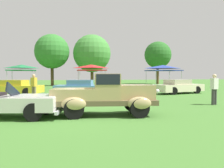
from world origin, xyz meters
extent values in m
plane|color=#42752D|center=(0.00, 0.00, 0.00)|extent=(120.00, 120.00, 0.00)
cube|color=brown|center=(0.47, -0.21, 0.56)|extent=(4.30, 1.93, 0.20)
cube|color=tan|center=(1.70, -0.36, 0.94)|extent=(1.65, 1.27, 0.60)
ellipsoid|color=silver|center=(2.49, -0.45, 0.92)|extent=(0.22, 0.54, 0.68)
cube|color=tan|center=(0.58, -0.22, 1.18)|extent=(1.15, 1.48, 1.04)
cube|color=black|center=(0.58, -0.22, 1.48)|extent=(1.07, 1.51, 0.40)
cube|color=tan|center=(-0.70, -0.07, 0.86)|extent=(1.96, 1.62, 0.48)
ellipsoid|color=tan|center=(1.86, 0.35, 0.56)|extent=(0.96, 0.47, 0.52)
ellipsoid|color=tan|center=(1.68, -1.08, 0.56)|extent=(0.96, 0.47, 0.52)
ellipsoid|color=tan|center=(-0.61, 0.65, 0.56)|extent=(0.96, 0.47, 0.52)
ellipsoid|color=tan|center=(-0.78, -0.78, 0.56)|extent=(0.96, 0.47, 0.52)
sphere|color=silver|center=(2.58, -0.02, 1.00)|extent=(0.18, 0.18, 0.18)
sphere|color=silver|center=(2.48, -0.89, 1.00)|extent=(0.18, 0.18, 0.18)
cylinder|color=black|center=(1.86, 0.35, 0.38)|extent=(0.76, 0.24, 0.76)
cylinder|color=black|center=(1.68, -1.08, 0.38)|extent=(0.76, 0.24, 0.76)
cylinder|color=black|center=(-0.61, 0.65, 0.38)|extent=(0.76, 0.24, 0.76)
cylinder|color=black|center=(-0.78, -0.78, 0.38)|extent=(0.76, 0.24, 0.76)
cube|color=silver|center=(-3.31, 0.09, 0.57)|extent=(4.24, 2.45, 0.52)
cube|color=silver|center=(-2.16, -0.14, 0.77)|extent=(1.86, 1.73, 0.20)
cube|color=black|center=(-3.06, 0.04, 0.99)|extent=(0.30, 1.23, 0.82)
cube|color=silver|center=(-1.27, -0.31, 0.28)|extent=(0.42, 1.64, 0.12)
cylinder|color=black|center=(-1.91, 0.60, 0.33)|extent=(0.66, 0.20, 0.66)
cylinder|color=black|center=(-2.21, -0.92, 0.33)|extent=(0.66, 0.20, 0.66)
cube|color=yellow|center=(-4.83, 10.25, 0.50)|extent=(4.26, 2.78, 0.60)
cube|color=gold|center=(-4.98, 10.30, 1.00)|extent=(2.09, 1.90, 0.44)
cylinder|color=black|center=(-3.93, 9.16, 0.32)|extent=(0.64, 0.22, 0.64)
cube|color=#669EDB|center=(0.33, 9.19, 0.50)|extent=(4.64, 2.78, 0.60)
cube|color=#517EAF|center=(0.16, 9.24, 1.00)|extent=(2.23, 1.90, 0.44)
cylinder|color=black|center=(1.39, 8.10, 0.32)|extent=(0.64, 0.22, 0.64)
cylinder|color=black|center=(-1.13, 8.79, 0.32)|extent=(0.64, 0.22, 0.64)
cube|color=beige|center=(8.69, 9.02, 0.50)|extent=(4.75, 2.85, 0.60)
cube|color=#B3AB8E|center=(8.52, 8.97, 1.00)|extent=(2.28, 1.93, 0.44)
cylinder|color=black|center=(10.19, 8.64, 0.32)|extent=(0.64, 0.22, 0.64)
cylinder|color=black|center=(7.62, 7.90, 0.32)|extent=(0.64, 0.22, 0.64)
cylinder|color=#7F7056|center=(-3.17, 6.77, 0.43)|extent=(0.16, 0.16, 0.86)
cylinder|color=#7F7056|center=(-3.03, 6.63, 0.43)|extent=(0.16, 0.16, 0.86)
cube|color=gold|center=(-3.10, 6.70, 1.16)|extent=(0.45, 0.45, 0.60)
sphere|color=tan|center=(-3.10, 6.70, 1.58)|extent=(0.22, 0.22, 0.22)
cylinder|color=#383838|center=(7.02, 1.79, 0.43)|extent=(0.16, 0.16, 0.86)
cylinder|color=#383838|center=(6.84, 1.72, 0.43)|extent=(0.16, 0.16, 0.86)
cube|color=silver|center=(6.93, 1.76, 1.16)|extent=(0.46, 0.37, 0.60)
sphere|color=beige|center=(6.93, 1.76, 1.58)|extent=(0.22, 0.22, 0.22)
cylinder|color=#B7B7BC|center=(-4.31, 17.85, 1.02)|extent=(0.05, 0.05, 2.05)
cylinder|color=#B7B7BC|center=(-4.31, 15.42, 1.02)|extent=(0.05, 0.05, 2.05)
cylinder|color=#B7B7BC|center=(-6.74, 17.85, 1.02)|extent=(0.05, 0.05, 2.05)
cylinder|color=#B7B7BC|center=(-6.74, 15.42, 1.02)|extent=(0.05, 0.05, 2.05)
cube|color=#1E703D|center=(-5.52, 16.64, 2.10)|extent=(2.70, 2.70, 0.10)
pyramid|color=#1E703D|center=(-5.52, 16.64, 2.52)|extent=(2.65, 2.65, 0.38)
cylinder|color=#B7B7BC|center=(3.01, 16.21, 1.02)|extent=(0.05, 0.05, 2.05)
cylinder|color=#B7B7BC|center=(3.01, 13.62, 1.02)|extent=(0.05, 0.05, 2.05)
cylinder|color=#B7B7BC|center=(0.42, 16.21, 1.02)|extent=(0.05, 0.05, 2.05)
cylinder|color=#B7B7BC|center=(0.42, 13.62, 1.02)|extent=(0.05, 0.05, 2.05)
cube|color=red|center=(1.72, 14.91, 2.10)|extent=(2.88, 2.88, 0.10)
pyramid|color=red|center=(1.72, 14.91, 2.52)|extent=(2.82, 2.82, 0.38)
cylinder|color=#B7B7BC|center=(11.21, 16.14, 1.02)|extent=(0.05, 0.05, 2.05)
cylinder|color=#B7B7BC|center=(11.21, 13.22, 1.02)|extent=(0.05, 0.05, 2.05)
cylinder|color=#B7B7BC|center=(8.29, 16.14, 1.02)|extent=(0.05, 0.05, 2.05)
cylinder|color=#B7B7BC|center=(8.29, 13.22, 1.02)|extent=(0.05, 0.05, 2.05)
cube|color=#2D429E|center=(9.75, 14.68, 2.10)|extent=(3.24, 3.24, 0.10)
pyramid|color=#2D429E|center=(9.75, 14.68, 2.52)|extent=(3.18, 3.18, 0.38)
cylinder|color=#47331E|center=(-2.78, 25.37, 1.81)|extent=(0.44, 0.44, 3.62)
sphere|color=#337A2D|center=(-2.78, 25.37, 5.00)|extent=(5.01, 5.01, 5.01)
cylinder|color=brown|center=(3.02, 25.09, 1.63)|extent=(0.44, 0.44, 3.25)
sphere|color=#428938|center=(3.02, 25.09, 4.79)|extent=(5.60, 5.60, 5.60)
cylinder|color=brown|center=(14.91, 28.36, 1.88)|extent=(0.44, 0.44, 3.77)
sphere|color=#286623|center=(14.91, 28.36, 5.04)|extent=(4.64, 4.64, 4.64)
camera|label=1|loc=(-1.14, -9.45, 1.67)|focal=37.07mm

